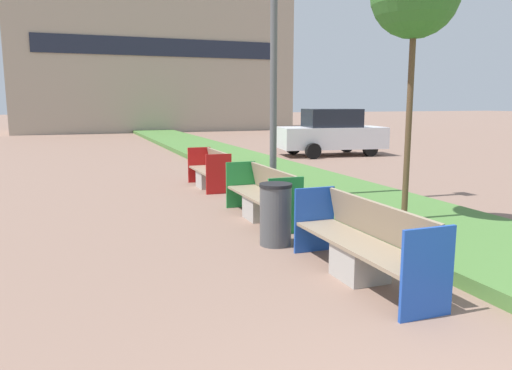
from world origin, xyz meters
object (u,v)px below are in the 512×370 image
at_px(bench_blue_frame, 363,248).
at_px(parked_car_distant, 331,133).
at_px(bench_green_frame, 263,199).
at_px(litter_bin, 276,214).
at_px(bench_red_frame, 210,173).

distance_m(bench_blue_frame, parked_car_distant, 14.28).
distance_m(bench_blue_frame, bench_green_frame, 3.37).
height_order(bench_green_frame, litter_bin, litter_bin).
distance_m(bench_blue_frame, bench_red_frame, 7.02).
height_order(bench_red_frame, litter_bin, litter_bin).
height_order(bench_blue_frame, bench_red_frame, same).
bearing_deg(bench_blue_frame, bench_green_frame, 90.03).
height_order(bench_green_frame, bench_red_frame, same).
bearing_deg(litter_bin, bench_red_frame, 85.37).
bearing_deg(litter_bin, bench_green_frame, 75.19).
relative_size(bench_red_frame, parked_car_distant, 0.43).
distance_m(bench_green_frame, parked_car_distant, 11.41).
xyz_separation_m(bench_green_frame, litter_bin, (-0.43, -1.64, 0.10)).
distance_m(bench_green_frame, bench_red_frame, 3.66).
bearing_deg(parked_car_distant, bench_blue_frame, -109.12).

